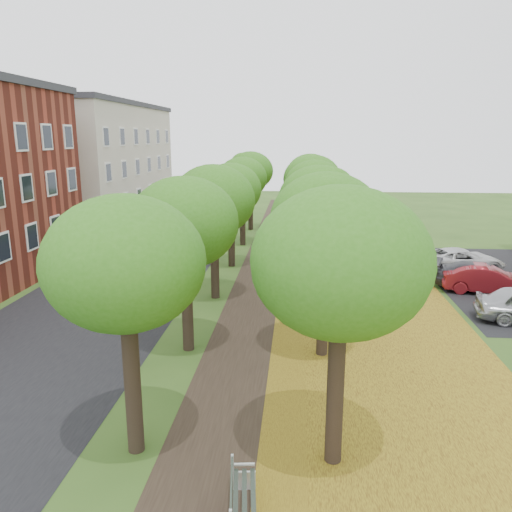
% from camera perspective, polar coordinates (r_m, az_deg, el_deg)
% --- Properties ---
extents(ground, '(120.00, 120.00, 0.00)m').
position_cam_1_polar(ground, '(13.09, -3.58, -21.67)').
color(ground, '#2D4C19').
rests_on(ground, ground).
extents(street_asphalt, '(8.00, 70.00, 0.01)m').
position_cam_1_polar(street_asphalt, '(28.18, -14.35, -2.41)').
color(street_asphalt, black).
rests_on(street_asphalt, ground).
extents(footpath, '(3.20, 70.00, 0.01)m').
position_cam_1_polar(footpath, '(26.71, 1.06, -2.85)').
color(footpath, black).
rests_on(footpath, ground).
extents(leaf_verge, '(7.50, 70.00, 0.01)m').
position_cam_1_polar(leaf_verge, '(26.86, 11.78, -3.04)').
color(leaf_verge, '#A58E1E').
rests_on(leaf_verge, ground).
extents(tree_row_west, '(3.70, 33.70, 6.19)m').
position_cam_1_polar(tree_row_west, '(26.02, -3.77, 6.98)').
color(tree_row_west, black).
rests_on(tree_row_west, ground).
extents(tree_row_east, '(3.70, 33.70, 6.19)m').
position_cam_1_polar(tree_row_east, '(25.76, 6.93, 6.85)').
color(tree_row_east, black).
rests_on(tree_row_east, ground).
extents(building_cream, '(10.30, 20.30, 10.40)m').
position_cam_1_polar(building_cream, '(47.45, -18.65, 10.03)').
color(building_cream, beige).
rests_on(building_cream, ground).
extents(bench, '(0.71, 1.83, 0.84)m').
position_cam_1_polar(bench, '(11.17, -1.67, -25.95)').
color(bench, '#252E26').
rests_on(bench, ground).
extents(car_red, '(4.37, 2.23, 1.37)m').
position_cam_1_polar(car_red, '(27.02, 24.88, -2.44)').
color(car_red, maroon).
rests_on(car_red, ground).
extents(car_grey, '(5.11, 3.44, 1.37)m').
position_cam_1_polar(car_grey, '(27.39, 24.60, -2.21)').
color(car_grey, '#333338').
rests_on(car_grey, ground).
extents(car_white, '(5.19, 3.21, 1.34)m').
position_cam_1_polar(car_white, '(30.70, 22.40, -0.43)').
color(car_white, silver).
rests_on(car_white, ground).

